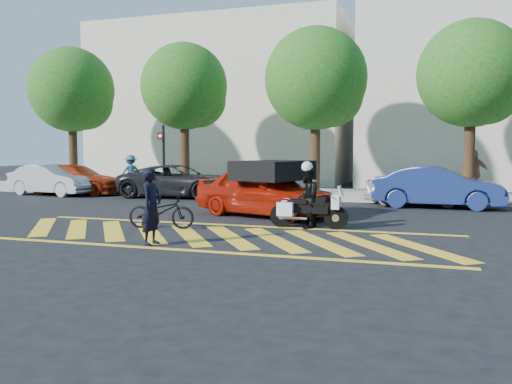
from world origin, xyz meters
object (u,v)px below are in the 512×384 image
(bicycle, at_px, (161,211))
(police_motorcycle, at_px, (307,210))
(officer_moto, at_px, (307,197))
(parked_far_left, at_px, (52,180))
(officer_bike, at_px, (152,206))
(parked_left, at_px, (76,180))
(parked_mid_right, at_px, (416,188))
(parked_right, at_px, (438,187))
(red_convertible, at_px, (264,191))
(parked_mid_left, at_px, (178,181))

(bicycle, distance_m, police_motorcycle, 3.92)
(officer_moto, distance_m, parked_far_left, 14.90)
(officer_bike, height_order, parked_left, officer_bike)
(parked_left, xyz_separation_m, parked_mid_right, (15.30, 0.00, -0.05))
(police_motorcycle, xyz_separation_m, officer_moto, (-0.01, 0.00, 0.33))
(bicycle, xyz_separation_m, parked_right, (7.06, 7.68, 0.28))
(red_convertible, height_order, parked_mid_right, red_convertible)
(parked_right, bearing_deg, police_motorcycle, 154.13)
(parked_mid_right, bearing_deg, officer_bike, 159.94)
(red_convertible, bearing_deg, parked_mid_left, 67.03)
(officer_bike, height_order, red_convertible, officer_bike)
(parked_mid_right, bearing_deg, parked_right, -129.62)
(bicycle, xyz_separation_m, parked_left, (-9.04, 8.49, 0.22))
(bicycle, relative_size, parked_mid_right, 0.48)
(parked_left, relative_size, parked_mid_left, 0.93)
(officer_moto, relative_size, parked_mid_left, 0.32)
(red_convertible, height_order, parked_far_left, red_convertible)
(parked_right, bearing_deg, officer_moto, 154.03)
(bicycle, distance_m, parked_far_left, 12.45)
(red_convertible, bearing_deg, bicycle, 170.79)
(parked_mid_right, bearing_deg, bicycle, 149.65)
(parked_far_left, distance_m, parked_left, 1.03)
(police_motorcycle, relative_size, parked_far_left, 0.49)
(red_convertible, bearing_deg, officer_bike, -168.99)
(bicycle, bearing_deg, parked_far_left, 42.24)
(parked_far_left, height_order, parked_left, parked_far_left)
(officer_moto, bearing_deg, police_motorcycle, 86.66)
(bicycle, bearing_deg, parked_mid_left, 14.49)
(bicycle, height_order, police_motorcycle, bicycle)
(parked_far_left, relative_size, parked_mid_left, 0.83)
(officer_bike, xyz_separation_m, parked_left, (-10.03, 10.77, -0.17))
(red_convertible, xyz_separation_m, parked_far_left, (-11.59, 4.39, -0.09))
(parked_far_left, bearing_deg, officer_bike, -126.03)
(officer_bike, height_order, parked_right, officer_bike)
(parked_mid_right, relative_size, parked_right, 0.83)
(police_motorcycle, bearing_deg, red_convertible, 131.12)
(red_convertible, distance_m, parked_right, 6.78)
(bicycle, distance_m, parked_right, 10.43)
(police_motorcycle, relative_size, officer_moto, 1.27)
(parked_far_left, bearing_deg, red_convertible, -103.79)
(police_motorcycle, bearing_deg, parked_right, 61.28)
(officer_bike, bearing_deg, officer_moto, -37.53)
(officer_bike, bearing_deg, parked_right, -31.82)
(parked_left, distance_m, parked_mid_left, 5.30)
(parked_mid_right, bearing_deg, red_convertible, 145.45)
(officer_bike, xyz_separation_m, officer_moto, (2.70, 3.57, -0.03))
(officer_moto, xyz_separation_m, parked_mid_left, (-7.43, 7.20, -0.12))
(officer_bike, height_order, parked_mid_left, officer_bike)
(bicycle, relative_size, red_convertible, 0.39)
(parked_right, bearing_deg, parked_mid_right, 46.24)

